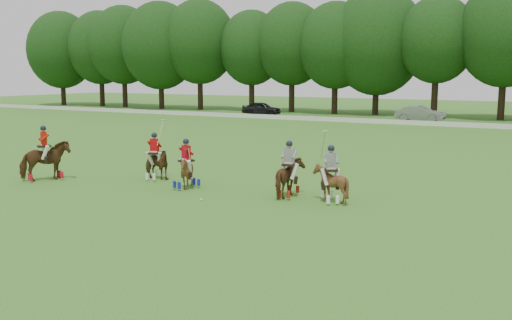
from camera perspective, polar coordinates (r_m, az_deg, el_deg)
The scene contains 11 objects.
ground at distance 20.43m, azimuth -11.06°, elevation -5.01°, with size 180.00×180.00×0.00m, color #2C661D.
tree_line at distance 64.55m, azimuth 17.94°, elevation 11.35°, with size 117.98×14.32×14.75m.
boundary_rail at distance 54.89m, azimuth 15.26°, elevation 3.63°, with size 120.00×0.10×0.44m, color white.
car_left at distance 65.61m, azimuth 0.56°, elevation 5.19°, with size 1.80×4.47×1.52m, color black.
car_mid at distance 59.27m, azimuth 16.09°, elevation 4.49°, with size 1.65×4.73×1.56m, color gray.
polo_red_a at distance 27.18m, azimuth -20.36°, elevation -0.03°, with size 1.92×2.31×2.47m.
polo_red_b at distance 26.18m, azimuth -10.08°, elevation -0.31°, with size 1.65×1.51×2.67m.
polo_red_c at distance 23.88m, azimuth -6.97°, elevation -1.13°, with size 1.44×1.52×2.10m.
polo_stripe_a at distance 22.13m, azimuth 3.32°, elevation -1.72°, with size 1.12×1.84×2.21m.
polo_stripe_b at distance 21.38m, azimuth 7.45°, elevation -2.23°, with size 1.66×1.71×2.69m.
polo_ball at distance 21.69m, azimuth -5.49°, elevation -3.96°, with size 0.09×0.09×0.09m, color white.
Camera 1 is at (12.81, -15.18, 4.79)m, focal length 40.00 mm.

